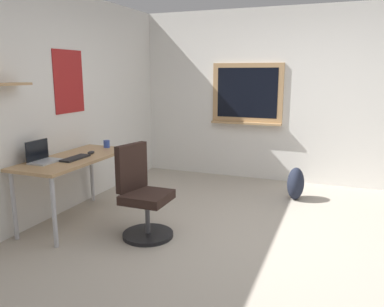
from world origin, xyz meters
TOP-DOWN VIEW (x-y plane):
  - ground_plane at (0.00, 0.00)m, footprint 5.20×5.20m
  - wall_back at (-0.01, 2.45)m, footprint 5.00×0.30m
  - wall_right at (2.45, 0.03)m, footprint 0.22×5.00m
  - desk at (-0.13, 2.06)m, footprint 1.41×0.62m
  - office_chair at (-0.22, 1.16)m, footprint 0.52×0.54m
  - laptop at (-0.44, 2.21)m, footprint 0.31×0.21m
  - keyboard at (-0.20, 1.98)m, footprint 0.37×0.13m
  - computer_mouse at (0.08, 1.98)m, footprint 0.10×0.06m
  - coffee_mug at (0.48, 2.03)m, footprint 0.08×0.08m
  - backpack at (1.56, -0.17)m, footprint 0.32×0.22m

SIDE VIEW (x-z plane):
  - ground_plane at x=0.00m, z-range 0.00..0.00m
  - backpack at x=1.56m, z-range 0.00..0.43m
  - office_chair at x=-0.22m, z-range -0.07..0.88m
  - desk at x=-0.13m, z-range 0.29..1.03m
  - keyboard at x=-0.20m, z-range 0.74..0.76m
  - computer_mouse at x=0.08m, z-range 0.74..0.77m
  - coffee_mug at x=0.48m, z-range 0.74..0.83m
  - laptop at x=-0.44m, z-range 0.68..0.91m
  - wall_right at x=2.45m, z-range 0.00..2.60m
  - wall_back at x=-0.01m, z-range 0.00..2.60m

